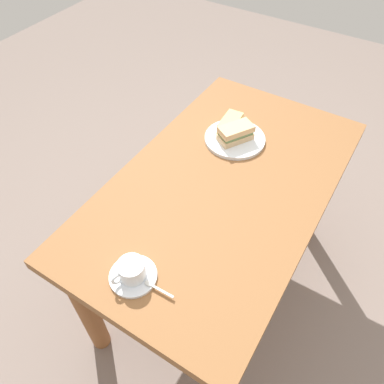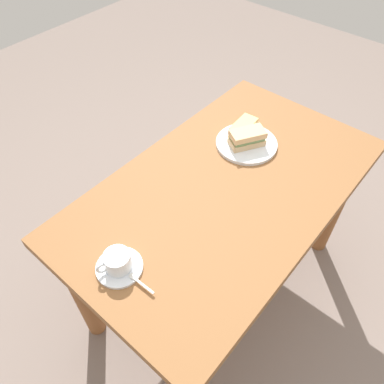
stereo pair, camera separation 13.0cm
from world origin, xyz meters
name	(u,v)px [view 1 (the left image)]	position (x,y,z in m)	size (l,w,h in m)	color
ground_plane	(214,279)	(0.00, 0.00, 0.00)	(6.00, 6.00, 0.00)	slate
dining_table	(221,205)	(0.00, 0.00, 0.59)	(1.23, 0.72, 0.72)	brown
sandwich_plate	(235,139)	(-0.23, -0.07, 0.73)	(0.25, 0.25, 0.01)	white
sandwich_front	(236,133)	(-0.22, -0.07, 0.76)	(0.15, 0.13, 0.06)	#D4AF7F
sandwich_back	(230,125)	(-0.26, -0.11, 0.76)	(0.13, 0.07, 0.06)	#DABD73
coffee_saucer	(133,276)	(0.48, -0.04, 0.72)	(0.14, 0.14, 0.01)	silver
coffee_cup	(131,270)	(0.48, -0.04, 0.76)	(0.10, 0.08, 0.06)	white
spoon	(154,286)	(0.48, 0.04, 0.73)	(0.02, 0.10, 0.01)	silver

